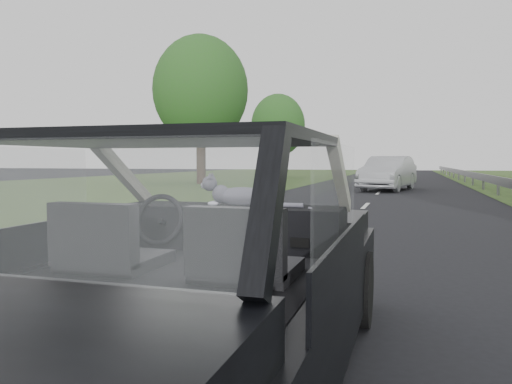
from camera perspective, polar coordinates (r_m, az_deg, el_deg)
The scene contains 10 objects.
ground at distance 3.20m, azimuth -7.04°, elevation -20.71°, with size 140.00×140.00×0.00m, color black.
subject_car at distance 2.97m, azimuth -7.15°, elevation -7.87°, with size 1.80×4.00×1.45m, color black.
dashboard at distance 3.52m, azimuth -2.97°, elevation -3.98°, with size 1.58×0.45×0.30m, color black.
driver_seat at distance 2.89m, azimuth -16.86°, elevation -5.21°, with size 0.50×0.72×0.42m, color black.
passenger_seat at distance 2.53m, azimuth -1.59°, elevation -6.27°, with size 0.50×0.72×0.42m, color black.
steering_wheel at distance 3.41m, azimuth -11.03°, elevation -3.11°, with size 0.36×0.36×0.04m, color black.
cat at distance 3.44m, azimuth -1.59°, elevation -0.39°, with size 0.51×0.16×0.23m, color slate.
other_car at distance 22.92m, azimuth 14.84°, elevation 2.10°, with size 1.83×4.64×1.53m, color #AEB0B6.
tree_5 at distance 28.67m, azimuth -6.34°, elevation 9.07°, with size 5.36×5.36×8.13m, color #305827, non-canonical shape.
tree_6 at distance 38.07m, azimuth 2.53°, elevation 6.27°, with size 4.08×4.08×6.19m, color #305827, non-canonical shape.
Camera 1 is at (1.20, -2.65, 1.31)m, focal length 35.00 mm.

